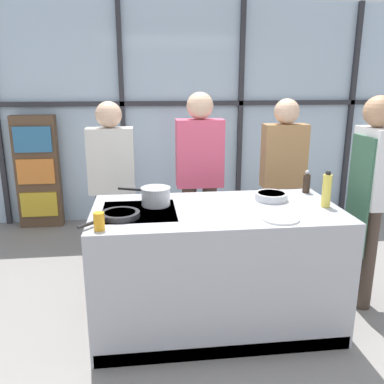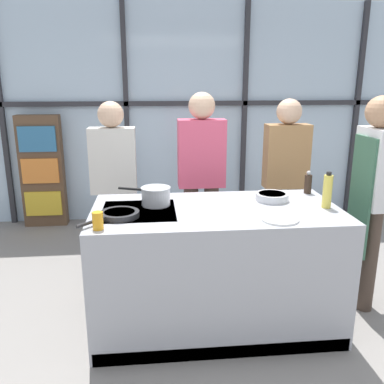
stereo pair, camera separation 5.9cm
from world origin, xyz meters
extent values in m
plane|color=gray|center=(0.00, 0.00, 0.00)|extent=(18.00, 18.00, 0.00)
cube|color=silver|center=(0.00, 2.60, 1.40)|extent=(6.40, 0.04, 2.80)
cube|color=#2D2D33|center=(0.00, 2.55, 1.54)|extent=(6.40, 0.06, 0.06)
cube|color=#2D2D33|center=(-2.30, 2.55, 1.40)|extent=(0.06, 0.06, 2.80)
cube|color=#2D2D33|center=(-0.77, 2.55, 1.40)|extent=(0.06, 0.06, 2.80)
cube|color=#2D2D33|center=(0.77, 2.55, 1.40)|extent=(0.06, 0.06, 2.80)
cube|color=#2D2D33|center=(2.30, 2.55, 1.40)|extent=(0.06, 0.06, 2.80)
cube|color=brown|center=(-1.85, 2.42, 0.71)|extent=(0.53, 0.16, 1.42)
cube|color=gold|center=(-1.85, 2.33, 0.31)|extent=(0.44, 0.03, 0.31)
cube|color=orange|center=(-1.85, 2.33, 0.74)|extent=(0.44, 0.03, 0.31)
cube|color=teal|center=(-1.85, 2.33, 1.13)|extent=(0.44, 0.03, 0.31)
cube|color=#A8AAB2|center=(0.00, 0.00, 0.47)|extent=(1.80, 0.90, 0.93)
cube|color=black|center=(-0.56, 0.00, 0.92)|extent=(0.52, 0.52, 0.01)
cube|color=black|center=(0.00, -0.44, 0.05)|extent=(1.76, 0.03, 0.10)
cylinder|color=#38383D|center=(-0.68, -0.12, 0.93)|extent=(0.13, 0.13, 0.01)
cylinder|color=#38383D|center=(-0.43, -0.12, 0.93)|extent=(0.13, 0.13, 0.01)
cylinder|color=#38383D|center=(-0.68, 0.12, 0.93)|extent=(0.13, 0.13, 0.01)
cylinder|color=#38383D|center=(-0.43, 0.12, 0.93)|extent=(0.13, 0.13, 0.01)
cylinder|color=#47382D|center=(1.26, 0.06, 0.43)|extent=(0.12, 0.12, 0.86)
cylinder|color=#47382D|center=(1.26, 0.23, 0.43)|extent=(0.12, 0.12, 0.86)
cube|color=white|center=(1.26, 0.14, 1.17)|extent=(0.17, 0.37, 0.62)
sphere|color=tan|center=(1.26, 0.14, 1.60)|extent=(0.24, 0.24, 0.24)
cube|color=#38664C|center=(1.16, 0.14, 0.95)|extent=(0.02, 0.32, 0.94)
cylinder|color=black|center=(-0.72, 0.91, 0.41)|extent=(0.13, 0.13, 0.83)
cylinder|color=black|center=(-0.90, 0.91, 0.41)|extent=(0.13, 0.13, 0.83)
cube|color=beige|center=(-0.81, 0.91, 1.12)|extent=(0.41, 0.19, 0.59)
sphere|color=#D8AD8C|center=(-0.81, 0.91, 1.54)|extent=(0.23, 0.23, 0.23)
cylinder|color=#47382D|center=(0.10, 0.91, 0.43)|extent=(0.14, 0.14, 0.86)
cylinder|color=#47382D|center=(-0.10, 0.91, 0.43)|extent=(0.14, 0.14, 0.86)
cube|color=#DB4C6B|center=(0.00, 0.91, 1.18)|extent=(0.43, 0.20, 0.62)
sphere|color=#D8AD8C|center=(0.00, 0.91, 1.61)|extent=(0.24, 0.24, 0.24)
cylinder|color=#232838|center=(0.90, 0.91, 0.42)|extent=(0.13, 0.13, 0.83)
cylinder|color=#232838|center=(0.72, 0.91, 0.42)|extent=(0.13, 0.13, 0.83)
cube|color=#A37547|center=(0.81, 0.91, 1.13)|extent=(0.41, 0.19, 0.60)
sphere|color=#D8AD8C|center=(0.81, 0.91, 1.55)|extent=(0.23, 0.23, 0.23)
cylinder|color=#232326|center=(-0.68, -0.12, 0.95)|extent=(0.27, 0.27, 0.04)
cylinder|color=#B26B2D|center=(-0.68, -0.12, 0.97)|extent=(0.21, 0.21, 0.01)
cylinder|color=#232326|center=(-0.85, -0.30, 0.96)|extent=(0.16, 0.17, 0.02)
cylinder|color=silver|center=(-0.43, 0.12, 1.00)|extent=(0.21, 0.21, 0.14)
cylinder|color=silver|center=(-0.43, 0.12, 1.06)|extent=(0.22, 0.22, 0.01)
cylinder|color=black|center=(-0.62, 0.19, 1.04)|extent=(0.19, 0.08, 0.02)
cylinder|color=white|center=(0.38, -0.29, 0.94)|extent=(0.25, 0.25, 0.01)
cylinder|color=silver|center=(0.46, 0.16, 0.96)|extent=(0.25, 0.25, 0.06)
cylinder|color=#4C4C51|center=(0.46, 0.16, 0.98)|extent=(0.21, 0.21, 0.01)
cylinder|color=#E0CC4C|center=(0.80, -0.06, 1.05)|extent=(0.07, 0.07, 0.24)
cylinder|color=black|center=(0.80, -0.06, 1.18)|extent=(0.04, 0.04, 0.02)
cylinder|color=#332319|center=(0.81, 0.33, 1.01)|extent=(0.06, 0.06, 0.15)
sphere|color=#B2B2B7|center=(0.81, 0.33, 1.10)|extent=(0.04, 0.04, 0.04)
cylinder|color=orange|center=(-0.80, -0.35, 0.99)|extent=(0.07, 0.07, 0.11)
camera|label=1|loc=(-0.51, -2.77, 1.83)|focal=38.00mm
camera|label=2|loc=(-0.45, -2.77, 1.83)|focal=38.00mm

